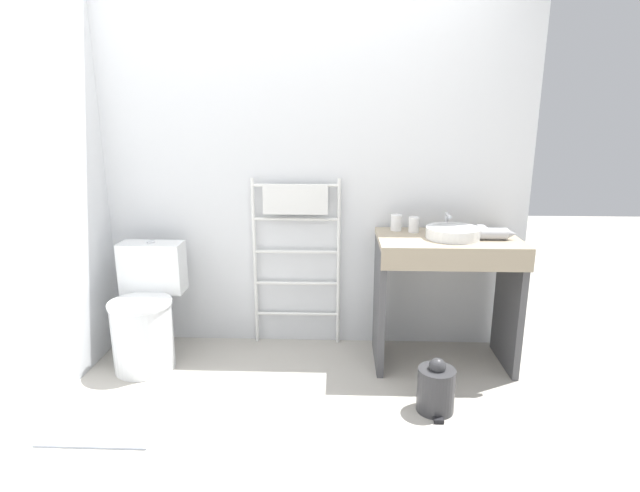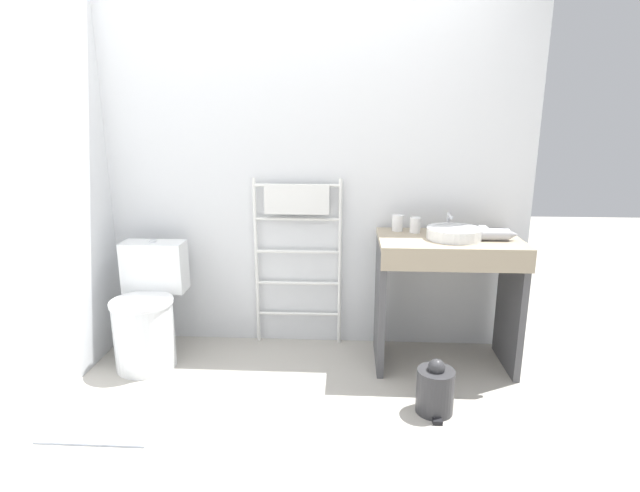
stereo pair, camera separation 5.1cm
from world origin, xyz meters
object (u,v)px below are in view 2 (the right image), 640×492
Objects in this scene: toilet at (147,314)px; hair_dryer at (495,234)px; cup_near_edge at (415,225)px; trash_bin at (435,389)px; sink_basin at (454,233)px; towel_radiator at (297,226)px; cup_near_wall at (397,223)px.

toilet is 3.41× the size of hair_dryer.
cup_near_edge is 1.03m from trash_bin.
toilet is 7.93× the size of cup_near_edge.
sink_basin is (1.92, 0.06, 0.55)m from toilet.
hair_dryer is at bearing -20.32° from cup_near_edge.
hair_dryer is (1.22, -0.29, 0.03)m from towel_radiator.
cup_near_edge is (0.11, -0.05, -0.00)m from cup_near_wall.
trash_bin is at bearing -44.85° from towel_radiator.
hair_dryer is (0.24, -0.01, 0.00)m from sink_basin.
cup_near_wall is 0.46× the size of hair_dryer.
towel_radiator reaches higher than hair_dryer.
towel_radiator reaches higher than sink_basin.
trash_bin is (0.05, -0.70, -0.76)m from cup_near_edge.
cup_near_edge reaches higher than toilet.
trash_bin is at bearing -106.39° from sink_basin.
toilet is at bearing -160.36° from towel_radiator.
sink_basin is 0.24m from hair_dryer.
towel_radiator is at bearing 166.67° from hair_dryer.
cup_near_edge is at bearing 7.16° from toilet.
toilet is at bearing -178.26° from sink_basin.
hair_dryer reaches higher than toilet.
hair_dryer is 0.99m from trash_bin.
hair_dryer is 0.73× the size of trash_bin.
towel_radiator is 5.15× the size of hair_dryer.
towel_radiator is at bearing 135.15° from trash_bin.
hair_dryer reaches higher than trash_bin.
towel_radiator reaches higher than toilet.
cup_near_wall reaches higher than trash_bin.
towel_radiator is 1.02m from sink_basin.
towel_radiator is 11.31× the size of cup_near_wall.
trash_bin is (-0.16, -0.54, -0.74)m from sink_basin.
sink_basin is at bearing -36.12° from cup_near_edge.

